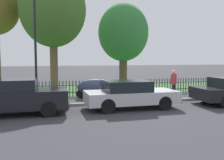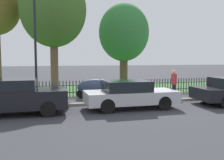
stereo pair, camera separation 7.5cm
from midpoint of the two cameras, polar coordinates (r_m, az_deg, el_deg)
name	(u,v)px [view 2 (the right image)]	position (r m, az deg, el deg)	size (l,w,h in m)	color
ground_plane	(134,103)	(12.45, 5.16, -5.36)	(120.00, 120.00, 0.00)	#38383D
kerb_stone	(133,102)	(12.53, 5.01, -5.01)	(35.01, 0.20, 0.12)	#9E998E
grass_strip	(105,88)	(18.52, -1.42, -1.88)	(35.01, 7.08, 0.01)	#3D7033
park_fence	(118,87)	(15.07, 1.57, -1.71)	(35.01, 0.05, 0.94)	#4C4C51
parked_car_silver_hatchback	(15,96)	(10.60, -21.02, -3.54)	(3.91, 1.66, 1.42)	black
parked_car_black_saloon	(130,94)	(11.11, 4.27, -3.24)	(4.08, 1.72, 1.25)	#BCBCC1
covered_motorcycle	(95,87)	(14.04, -3.71, -1.53)	(2.00, 0.71, 1.06)	black
tree_behind_motorcycle	(53,10)	(17.37, -13.15, 15.38)	(4.32, 4.32, 7.92)	brown
tree_mid_park	(124,33)	(20.53, 2.83, 10.68)	(4.04, 4.04, 6.62)	brown
pedestrian_near_fence	(174,82)	(14.46, 14.10, -0.47)	(0.45, 0.45, 1.58)	black
street_lamp	(35,32)	(12.14, -17.03, 10.40)	(0.20, 0.79, 5.40)	black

